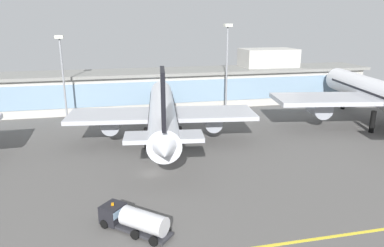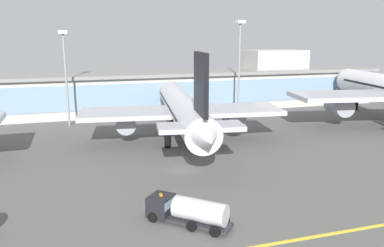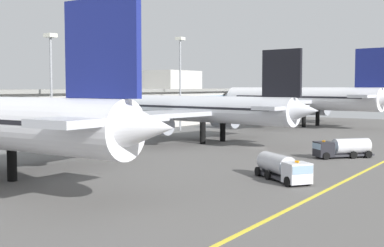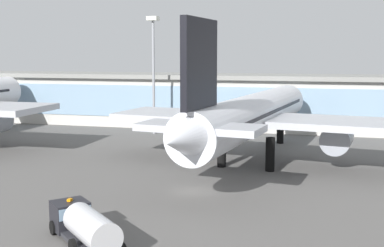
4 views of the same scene
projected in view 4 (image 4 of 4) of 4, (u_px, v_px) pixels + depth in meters
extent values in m
plane|color=#5B5956|center=(193.00, 192.00, 50.01)|extent=(190.37, 190.37, 0.00)
cube|color=beige|center=(256.00, 104.00, 93.10)|extent=(135.98, 12.00, 9.36)
cube|color=#84A3BC|center=(251.00, 104.00, 87.25)|extent=(130.54, 0.20, 5.99)
cube|color=gray|center=(256.00, 77.00, 92.40)|extent=(138.98, 14.00, 0.80)
cone|color=white|center=(14.00, 90.00, 97.87)|extent=(5.29, 5.02, 5.23)
cube|color=#84A3BC|center=(3.00, 86.00, 94.35)|extent=(4.18, 3.91, 1.65)
cylinder|color=black|center=(222.00, 151.00, 60.93)|extent=(1.10, 1.10, 4.07)
cylinder|color=black|center=(270.00, 154.00, 58.60)|extent=(1.10, 1.10, 4.07)
cylinder|color=black|center=(280.00, 130.00, 77.28)|extent=(1.10, 1.10, 4.07)
cylinder|color=silver|center=(253.00, 114.00, 62.22)|extent=(10.47, 41.97, 5.09)
cone|color=silver|center=(289.00, 100.00, 82.65)|extent=(5.39, 5.17, 4.84)
cone|color=silver|center=(181.00, 139.00, 41.49)|extent=(5.02, 6.12, 4.33)
cube|color=#84A3BC|center=(286.00, 96.00, 79.61)|extent=(4.25, 4.03, 1.53)
cube|color=black|center=(253.00, 111.00, 62.16)|extent=(9.65, 35.37, 0.41)
cube|color=#B7BAC1|center=(253.00, 119.00, 62.30)|extent=(37.28, 14.64, 0.81)
cylinder|color=#999EA8|center=(185.00, 129.00, 67.83)|extent=(4.24, 5.83, 3.56)
cylinder|color=#999EA8|center=(337.00, 138.00, 60.08)|extent=(4.24, 5.83, 3.56)
cube|color=black|center=(200.00, 64.00, 44.55)|extent=(1.58, 7.51, 8.15)
cube|color=#B7BAC1|center=(200.00, 128.00, 45.36)|extent=(12.11, 6.05, 0.65)
cylinder|color=black|center=(53.00, 228.00, 37.96)|extent=(1.02, 0.96, 1.10)
cylinder|color=black|center=(85.00, 222.00, 39.35)|extent=(1.02, 0.96, 1.10)
cylinder|color=black|center=(73.00, 247.00, 34.21)|extent=(1.02, 0.96, 1.10)
cylinder|color=black|center=(108.00, 239.00, 35.60)|extent=(1.02, 0.96, 1.10)
cube|color=#2D2D33|center=(90.00, 243.00, 35.07)|extent=(7.17, 6.81, 0.30)
cube|color=black|center=(70.00, 215.00, 38.32)|extent=(3.48, 3.50, 2.20)
cube|color=#84A3BC|center=(70.00, 209.00, 38.25)|extent=(3.48, 3.48, 0.88)
cylinder|color=silver|center=(92.00, 228.00, 34.44)|extent=(5.68, 5.45, 2.30)
cube|color=orange|center=(70.00, 200.00, 38.15)|extent=(0.30, 0.40, 0.20)
cylinder|color=gray|center=(154.00, 78.00, 85.39)|extent=(0.44, 0.44, 19.62)
cube|color=silver|center=(153.00, 18.00, 83.99)|extent=(1.80, 1.80, 0.70)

